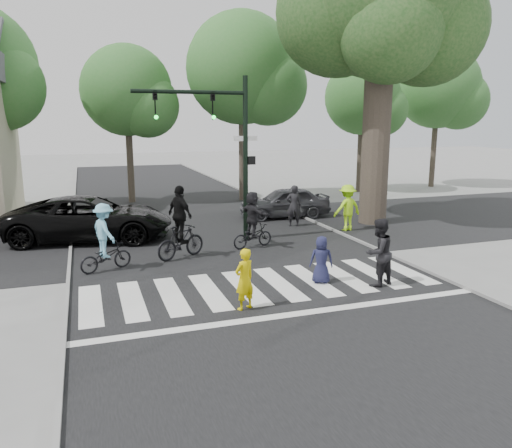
{
  "coord_description": "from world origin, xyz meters",
  "views": [
    {
      "loc": [
        -4.44,
        -11.27,
        4.44
      ],
      "look_at": [
        0.5,
        3.0,
        1.3
      ],
      "focal_mm": 35.0,
      "sensor_mm": 36.0,
      "label": 1
    }
  ],
  "objects": [
    {
      "name": "crosswalk",
      "position": [
        0.0,
        0.66,
        0.01
      ],
      "size": [
        10.0,
        3.85,
        0.01
      ],
      "color": "silver",
      "rests_on": "ground"
    },
    {
      "name": "pedestrian_child",
      "position": [
        1.62,
        0.7,
        0.67
      ],
      "size": [
        0.76,
        0.63,
        1.33
      ],
      "primitive_type": "imported",
      "rotation": [
        0.0,
        0.0,
        2.77
      ],
      "color": "#1D1F40",
      "rests_on": "ground"
    },
    {
      "name": "road_stem",
      "position": [
        0.0,
        5.0,
        0.01
      ],
      "size": [
        10.0,
        70.0,
        0.01
      ],
      "primitive_type": "cube",
      "color": "black",
      "rests_on": "ground"
    },
    {
      "name": "car_grey",
      "position": [
        4.3,
        9.91,
        0.71
      ],
      "size": [
        4.26,
        1.95,
        1.42
      ],
      "primitive_type": "imported",
      "rotation": [
        0.0,
        0.0,
        -1.64
      ],
      "color": "#393A3E",
      "rests_on": "ground"
    },
    {
      "name": "car_suv",
      "position": [
        -4.33,
        8.11,
        0.84
      ],
      "size": [
        6.45,
        3.9,
        1.67
      ],
      "primitive_type": "imported",
      "rotation": [
        0.0,
        0.0,
        1.37
      ],
      "color": "black",
      "rests_on": "ground"
    },
    {
      "name": "bg_tree_2",
      "position": [
        -1.76,
        16.62,
        5.78
      ],
      "size": [
        5.04,
        4.8,
        8.4
      ],
      "color": "brown",
      "rests_on": "ground"
    },
    {
      "name": "curb_right",
      "position": [
        5.05,
        5.0,
        0.05
      ],
      "size": [
        0.1,
        70.0,
        0.1
      ],
      "primitive_type": "cube",
      "color": "gray",
      "rests_on": "ground"
    },
    {
      "name": "ground",
      "position": [
        0.0,
        0.0,
        0.0
      ],
      "size": [
        120.0,
        120.0,
        0.0
      ],
      "primitive_type": "plane",
      "color": "gray",
      "rests_on": "ground"
    },
    {
      "name": "pedestrian_adult",
      "position": [
        2.98,
        0.0,
        0.93
      ],
      "size": [
        1.08,
        0.96,
        1.87
      ],
      "primitive_type": "imported",
      "rotation": [
        0.0,
        0.0,
        3.46
      ],
      "color": "black",
      "rests_on": "ground"
    },
    {
      "name": "pedestrian_woman",
      "position": [
        -1.0,
        -0.5,
        0.75
      ],
      "size": [
        0.65,
        0.55,
        1.5
      ],
      "primitive_type": "imported",
      "rotation": [
        0.0,
        0.0,
        3.56
      ],
      "color": "#DEC506",
      "rests_on": "ground"
    },
    {
      "name": "bystander_dark",
      "position": [
        3.91,
        7.95,
        0.89
      ],
      "size": [
        0.74,
        0.59,
        1.77
      ],
      "primitive_type": "imported",
      "rotation": [
        0.0,
        0.0,
        2.86
      ],
      "color": "black",
      "rests_on": "ground"
    },
    {
      "name": "eucalyptus",
      "position": [
        7.53,
        7.67,
        9.08
      ],
      "size": [
        8.3,
        7.2,
        13.0
      ],
      "color": "brown",
      "rests_on": "ground"
    },
    {
      "name": "bystander_hivis",
      "position": [
        5.64,
        6.46,
        0.95
      ],
      "size": [
        1.3,
        0.84,
        1.9
      ],
      "primitive_type": "imported",
      "rotation": [
        0.0,
        0.0,
        3.26
      ],
      "color": "#B1FF1A",
      "rests_on": "ground"
    },
    {
      "name": "cyclist_left",
      "position": [
        -3.98,
        3.86,
        0.89
      ],
      "size": [
        1.71,
        1.2,
        2.05
      ],
      "color": "black",
      "rests_on": "ground"
    },
    {
      "name": "road_cross",
      "position": [
        0.0,
        8.0,
        0.01
      ],
      "size": [
        70.0,
        10.0,
        0.01
      ],
      "primitive_type": "cube",
      "color": "black",
      "rests_on": "ground"
    },
    {
      "name": "bg_tree_4",
      "position": [
        12.23,
        16.12,
        5.64
      ],
      "size": [
        4.83,
        4.6,
        8.15
      ],
      "color": "brown",
      "rests_on": "ground"
    },
    {
      "name": "bg_tree_5",
      "position": [
        18.27,
        16.69,
        6.36
      ],
      "size": [
        5.67,
        5.4,
        9.3
      ],
      "color": "brown",
      "rests_on": "ground"
    },
    {
      "name": "cyclist_mid",
      "position": [
        -1.58,
        4.5,
        0.99
      ],
      "size": [
        1.88,
        1.29,
        2.4
      ],
      "color": "black",
      "rests_on": "ground"
    },
    {
      "name": "cyclist_right",
      "position": [
        1.09,
        5.08,
        0.9
      ],
      "size": [
        1.67,
        1.55,
        2.01
      ],
      "color": "black",
      "rests_on": "ground"
    },
    {
      "name": "bg_tree_3",
      "position": [
        4.31,
        15.27,
        6.94
      ],
      "size": [
        6.3,
        6.0,
        10.2
      ],
      "color": "brown",
      "rests_on": "ground"
    },
    {
      "name": "traffic_signal",
      "position": [
        0.35,
        6.2,
        3.9
      ],
      "size": [
        4.45,
        0.29,
        6.0
      ],
      "color": "black",
      "rests_on": "ground"
    },
    {
      "name": "curb_left",
      "position": [
        -5.05,
        5.0,
        0.05
      ],
      "size": [
        0.1,
        70.0,
        0.1
      ],
      "primitive_type": "cube",
      "color": "gray",
      "rests_on": "ground"
    }
  ]
}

